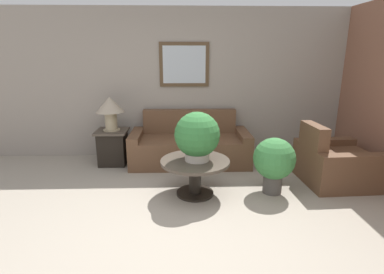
{
  "coord_description": "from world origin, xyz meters",
  "views": [
    {
      "loc": [
        0.05,
        -2.74,
        1.82
      ],
      "look_at": [
        0.19,
        1.64,
        0.61
      ],
      "focal_mm": 28.0,
      "sensor_mm": 36.0,
      "label": 1
    }
  ],
  "objects": [
    {
      "name": "armchair",
      "position": [
        2.25,
        1.28,
        0.28
      ],
      "size": [
        0.98,
        0.99,
        0.88
      ],
      "rotation": [
        0.0,
        0.0,
        1.62
      ],
      "color": "brown",
      "rests_on": "ground_plane"
    },
    {
      "name": "ground_plane",
      "position": [
        0.0,
        0.0,
        0.0
      ],
      "size": [
        20.0,
        20.0,
        0.0
      ],
      "primitive_type": "plane",
      "color": "gray"
    },
    {
      "name": "table_lamp",
      "position": [
        -1.14,
        2.16,
        0.97
      ],
      "size": [
        0.46,
        0.46,
        0.56
      ],
      "color": "tan",
      "rests_on": "side_table"
    },
    {
      "name": "couch_main",
      "position": [
        0.17,
        2.18,
        0.29
      ],
      "size": [
        2.0,
        0.86,
        0.88
      ],
      "color": "brown",
      "rests_on": "ground_plane"
    },
    {
      "name": "wall_back",
      "position": [
        0.0,
        2.65,
        1.31
      ],
      "size": [
        7.83,
        0.09,
        2.6
      ],
      "color": "gray",
      "rests_on": "ground_plane"
    },
    {
      "name": "side_table",
      "position": [
        -1.14,
        2.16,
        0.3
      ],
      "size": [
        0.52,
        0.52,
        0.59
      ],
      "color": "black",
      "rests_on": "ground_plane"
    },
    {
      "name": "potted_plant_on_table",
      "position": [
        0.23,
        0.94,
        0.81
      ],
      "size": [
        0.59,
        0.59,
        0.64
      ],
      "color": "beige",
      "rests_on": "coffee_table"
    },
    {
      "name": "potted_plant_floor",
      "position": [
        1.26,
        0.96,
        0.45
      ],
      "size": [
        0.56,
        0.56,
        0.76
      ],
      "color": "#4C4742",
      "rests_on": "ground_plane"
    },
    {
      "name": "coffee_table",
      "position": [
        0.21,
        0.94,
        0.35
      ],
      "size": [
        0.91,
        0.91,
        0.49
      ],
      "color": "black",
      "rests_on": "ground_plane"
    }
  ]
}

